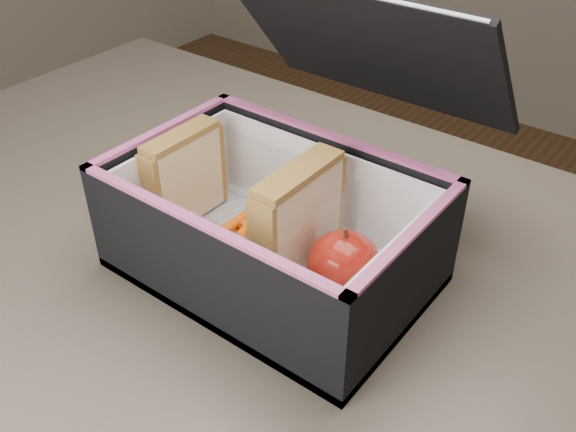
# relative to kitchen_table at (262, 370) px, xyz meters

# --- Properties ---
(kitchen_table) EXTENTS (1.20, 0.80, 0.75)m
(kitchen_table) POSITION_rel_kitchen_table_xyz_m (0.00, 0.00, 0.00)
(kitchen_table) COLOR brown
(kitchen_table) RESTS_ON ground
(lunch_bag) EXTENTS (0.28, 0.31, 0.25)m
(lunch_bag) POSITION_rel_kitchen_table_xyz_m (-0.02, 0.05, 0.15)
(lunch_bag) COLOR black
(lunch_bag) RESTS_ON kitchen_table
(plastic_tub) EXTENTS (0.18, 0.13, 0.08)m
(plastic_tub) POSITION_rel_kitchen_table_xyz_m (-0.06, 0.04, 0.14)
(plastic_tub) COLOR white
(plastic_tub) RESTS_ON lunch_bag
(sandwich_left) EXTENTS (0.02, 0.09, 0.10)m
(sandwich_left) POSITION_rel_kitchen_table_xyz_m (-0.13, 0.04, 0.15)
(sandwich_left) COLOR beige
(sandwich_left) RESTS_ON plastic_tub
(sandwich_right) EXTENTS (0.03, 0.10, 0.11)m
(sandwich_right) POSITION_rel_kitchen_table_xyz_m (0.01, 0.04, 0.16)
(sandwich_right) COLOR beige
(sandwich_right) RESTS_ON plastic_tub
(carrot_sticks) EXTENTS (0.05, 0.14, 0.03)m
(carrot_sticks) POSITION_rel_kitchen_table_xyz_m (-0.06, 0.05, 0.12)
(carrot_sticks) COLOR #F36400
(carrot_sticks) RESTS_ON plastic_tub
(paper_napkin) EXTENTS (0.09, 0.09, 0.01)m
(paper_napkin) POSITION_rel_kitchen_table_xyz_m (0.06, 0.04, 0.11)
(paper_napkin) COLOR white
(paper_napkin) RESTS_ON lunch_bag
(red_apple) EXTENTS (0.08, 0.08, 0.07)m
(red_apple) POSITION_rel_kitchen_table_xyz_m (0.06, 0.04, 0.14)
(red_apple) COLOR maroon
(red_apple) RESTS_ON paper_napkin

